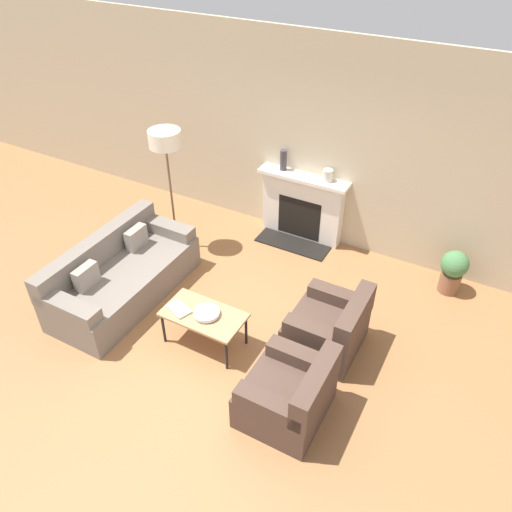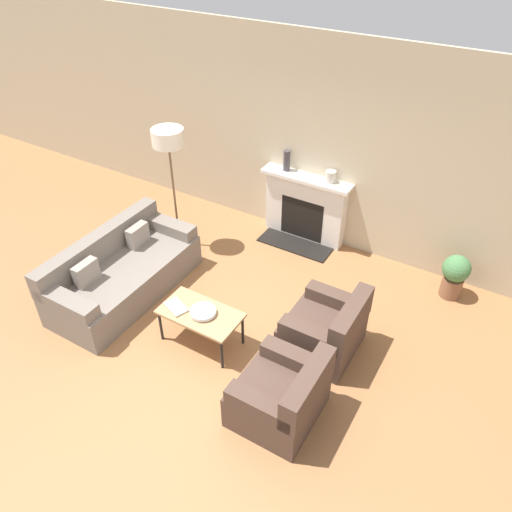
{
  "view_description": "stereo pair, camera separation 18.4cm",
  "coord_description": "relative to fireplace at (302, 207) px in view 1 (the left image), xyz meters",
  "views": [
    {
      "loc": [
        2.19,
        -3.11,
        4.3
      ],
      "look_at": [
        -0.26,
        1.37,
        0.45
      ],
      "focal_mm": 35.0,
      "sensor_mm": 36.0,
      "label": 1
    },
    {
      "loc": [
        2.35,
        -3.01,
        4.3
      ],
      "look_at": [
        -0.26,
        1.37,
        0.45
      ],
      "focal_mm": 35.0,
      "sensor_mm": 36.0,
      "label": 2
    }
  ],
  "objects": [
    {
      "name": "mantel_vase_center_left",
      "position": [
        0.34,
        0.02,
        0.6
      ],
      "size": [
        0.14,
        0.14,
        0.16
      ],
      "color": "beige",
      "rests_on": "fireplace"
    },
    {
      "name": "coffee_table",
      "position": [
        -0.05,
        -2.52,
        -0.08
      ],
      "size": [
        0.92,
        0.51,
        0.45
      ],
      "color": "tan",
      "rests_on": "ground_plane"
    },
    {
      "name": "mantel_vase_left",
      "position": [
        -0.33,
        0.02,
        0.67
      ],
      "size": [
        0.1,
        0.1,
        0.3
      ],
      "color": "#3D383D",
      "rests_on": "fireplace"
    },
    {
      "name": "ground_plane",
      "position": [
        0.21,
        -2.67,
        -0.49
      ],
      "size": [
        18.0,
        18.0,
        0.0
      ],
      "primitive_type": "plane",
      "color": "#99663D"
    },
    {
      "name": "fireplace",
      "position": [
        0.0,
        0.0,
        0.0
      ],
      "size": [
        1.33,
        0.59,
        1.01
      ],
      "color": "silver",
      "rests_on": "ground_plane"
    },
    {
      "name": "wall_back",
      "position": [
        0.21,
        0.15,
        0.96
      ],
      "size": [
        18.0,
        0.06,
        2.9
      ],
      "color": "#BCAD8E",
      "rests_on": "ground_plane"
    },
    {
      "name": "potted_plant",
      "position": [
        2.22,
        -0.23,
        -0.15
      ],
      "size": [
        0.35,
        0.35,
        0.61
      ],
      "color": "brown",
      "rests_on": "ground_plane"
    },
    {
      "name": "floor_lamp",
      "position": [
        -1.49,
        -1.1,
        1.02
      ],
      "size": [
        0.42,
        0.42,
        1.78
      ],
      "color": "brown",
      "rests_on": "ground_plane"
    },
    {
      "name": "bowl",
      "position": [
        -0.01,
        -2.52,
        -0.01
      ],
      "size": [
        0.29,
        0.29,
        0.05
      ],
      "color": "silver",
      "rests_on": "coffee_table"
    },
    {
      "name": "armchair_far",
      "position": [
        1.22,
        -1.9,
        -0.2
      ],
      "size": [
        0.79,
        0.84,
        0.77
      ],
      "rotation": [
        0.0,
        0.0,
        -1.57
      ],
      "color": "#4C382D",
      "rests_on": "ground_plane"
    },
    {
      "name": "couch",
      "position": [
        -1.44,
        -2.32,
        -0.19
      ],
      "size": [
        0.92,
        2.02,
        0.79
      ],
      "rotation": [
        0.0,
        0.0,
        1.57
      ],
      "color": "slate",
      "rests_on": "ground_plane"
    },
    {
      "name": "armchair_near",
      "position": [
        1.22,
        -2.94,
        -0.2
      ],
      "size": [
        0.79,
        0.84,
        0.77
      ],
      "rotation": [
        0.0,
        0.0,
        -1.57
      ],
      "color": "#4C382D",
      "rests_on": "ground_plane"
    },
    {
      "name": "book",
      "position": [
        -0.33,
        -2.6,
        -0.03
      ],
      "size": [
        0.33,
        0.26,
        0.02
      ],
      "rotation": [
        0.0,
        0.0,
        -0.36
      ],
      "color": "#B2A893",
      "rests_on": "coffee_table"
    }
  ]
}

